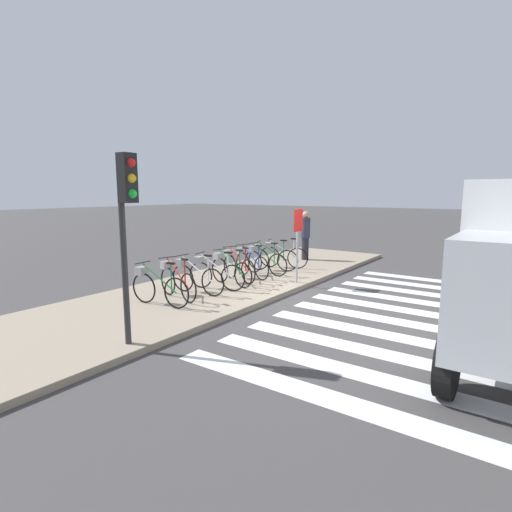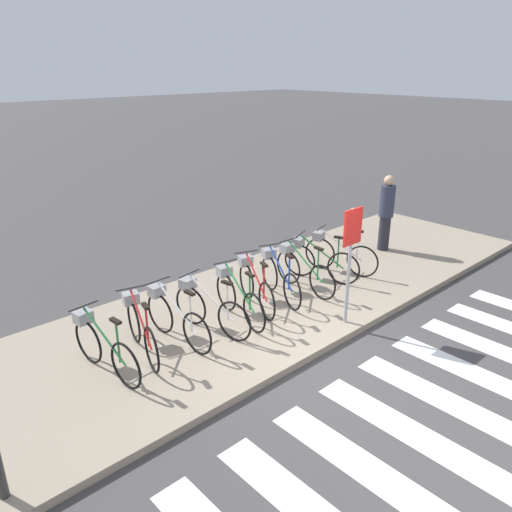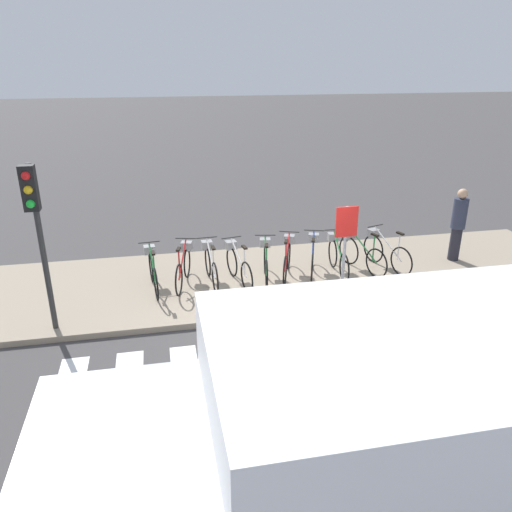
% 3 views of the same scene
% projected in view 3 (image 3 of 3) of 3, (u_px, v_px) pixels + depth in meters
% --- Properties ---
extents(ground_plane, '(120.00, 120.00, 0.00)m').
position_uv_depth(ground_plane, '(296.00, 319.00, 9.77)').
color(ground_plane, '#423F3F').
extents(sidewalk, '(14.80, 3.72, 0.12)m').
position_uv_depth(sidewalk, '(274.00, 278.00, 11.44)').
color(sidewalk, gray).
rests_on(sidewalk, ground_plane).
extents(parked_bicycle_0, '(0.46, 1.62, 1.00)m').
position_uv_depth(parked_bicycle_0, '(153.00, 269.00, 10.63)').
color(parked_bicycle_0, black).
rests_on(parked_bicycle_0, sidewalk).
extents(parked_bicycle_1, '(0.56, 1.58, 1.00)m').
position_uv_depth(parked_bicycle_1, '(184.00, 265.00, 10.84)').
color(parked_bicycle_1, black).
rests_on(parked_bicycle_1, sidewalk).
extents(parked_bicycle_2, '(0.46, 1.63, 1.00)m').
position_uv_depth(parked_bicycle_2, '(210.00, 264.00, 10.90)').
color(parked_bicycle_2, black).
rests_on(parked_bicycle_2, sidewalk).
extents(parked_bicycle_3, '(0.48, 1.60, 1.00)m').
position_uv_depth(parked_bicycle_3, '(238.00, 264.00, 10.92)').
color(parked_bicycle_3, black).
rests_on(parked_bicycle_3, sidewalk).
extents(parked_bicycle_4, '(0.48, 1.61, 1.00)m').
position_uv_depth(parked_bicycle_4, '(266.00, 261.00, 11.04)').
color(parked_bicycle_4, black).
rests_on(parked_bicycle_4, sidewalk).
extents(parked_bicycle_5, '(0.67, 1.54, 1.00)m').
position_uv_depth(parked_bicycle_5, '(287.00, 257.00, 11.26)').
color(parked_bicycle_5, black).
rests_on(parked_bicycle_5, sidewalk).
extents(parked_bicycle_6, '(0.65, 1.55, 1.00)m').
position_uv_depth(parked_bicycle_6, '(313.00, 256.00, 11.35)').
color(parked_bicycle_6, black).
rests_on(parked_bicycle_6, sidewalk).
extents(parked_bicycle_7, '(0.46, 1.62, 1.00)m').
position_uv_depth(parked_bicycle_7, '(337.00, 255.00, 11.39)').
color(parked_bicycle_7, black).
rests_on(parked_bicycle_7, sidewalk).
extents(parked_bicycle_8, '(0.67, 1.54, 1.00)m').
position_uv_depth(parked_bicycle_8, '(360.00, 251.00, 11.61)').
color(parked_bicycle_8, black).
rests_on(parked_bicycle_8, sidewalk).
extents(parked_bicycle_9, '(0.63, 1.56, 1.00)m').
position_uv_depth(parked_bicycle_9, '(384.00, 250.00, 11.71)').
color(parked_bicycle_9, black).
rests_on(parked_bicycle_9, sidewalk).
extents(truck, '(5.15, 2.18, 2.76)m').
position_uv_depth(truck, '(366.00, 457.00, 4.29)').
color(truck, black).
rests_on(truck, ground_plane).
extents(pedestrian, '(0.34, 0.34, 1.78)m').
position_uv_depth(pedestrian, '(458.00, 223.00, 11.97)').
color(pedestrian, '#23232D').
rests_on(pedestrian, sidewalk).
extents(traffic_light, '(0.24, 0.40, 3.05)m').
position_uv_depth(traffic_light, '(35.00, 215.00, 8.29)').
color(traffic_light, '#2D2D2D').
rests_on(traffic_light, sidewalk).
extents(sign_post, '(0.44, 0.07, 2.02)m').
position_uv_depth(sign_post, '(345.00, 238.00, 9.67)').
color(sign_post, '#99999E').
rests_on(sign_post, sidewalk).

